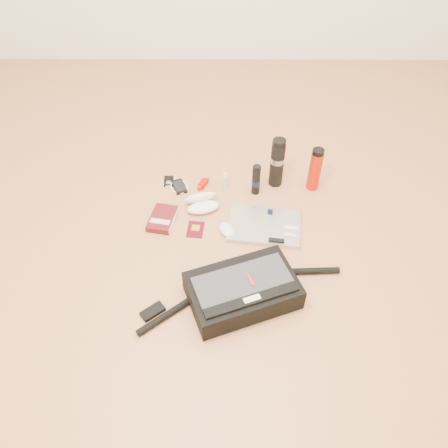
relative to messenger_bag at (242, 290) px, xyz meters
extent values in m
plane|color=#B87D4C|center=(-0.05, 0.31, -0.06)|extent=(4.00, 4.00, 0.00)
cube|color=black|center=(0.00, 0.00, 0.00)|extent=(0.54, 0.43, 0.11)
cube|color=#2B2D34|center=(0.01, -0.01, 0.06)|extent=(0.46, 0.34, 0.01)
cube|color=black|center=(0.04, -0.09, 0.06)|extent=(0.40, 0.19, 0.01)
cube|color=beige|center=(0.04, -0.09, 0.06)|extent=(0.08, 0.05, 0.02)
cube|color=red|center=(0.03, 0.00, 0.06)|extent=(0.03, 0.06, 0.02)
cylinder|color=black|center=(-0.32, -0.10, -0.04)|extent=(0.24, 0.20, 0.03)
cylinder|color=black|center=(0.31, 0.14, -0.04)|extent=(0.29, 0.04, 0.03)
cube|color=black|center=(-0.39, -0.08, -0.05)|extent=(0.11, 0.10, 0.02)
cube|color=#B2B2B4|center=(0.13, 0.43, -0.05)|extent=(0.40, 0.30, 0.02)
cube|color=black|center=(0.16, 0.52, -0.03)|extent=(0.03, 0.04, 0.00)
cube|color=silver|center=(0.26, 0.40, -0.03)|extent=(0.07, 0.03, 0.01)
cube|color=silver|center=(0.25, 0.35, -0.03)|extent=(0.06, 0.03, 0.01)
cube|color=black|center=(0.18, 0.32, -0.03)|extent=(0.08, 0.03, 0.01)
cube|color=#4A0F14|center=(-0.40, 0.48, -0.04)|extent=(0.16, 0.21, 0.03)
cube|color=beige|center=(-0.34, 0.47, -0.04)|extent=(0.04, 0.18, 0.03)
cube|color=#C1BA94|center=(-0.41, 0.44, -0.03)|extent=(0.11, 0.05, 0.00)
cube|color=#470511|center=(-0.23, 0.42, -0.06)|extent=(0.09, 0.12, 0.00)
cube|color=gold|center=(-0.23, 0.42, -0.05)|extent=(0.04, 0.04, 0.00)
ellipsoid|color=silver|center=(-0.07, 0.40, -0.04)|extent=(0.10, 0.13, 0.04)
ellipsoid|color=white|center=(-0.19, 0.55, -0.03)|extent=(0.19, 0.13, 0.05)
ellipsoid|color=silver|center=(-0.21, 0.61, -0.01)|extent=(0.19, 0.14, 0.10)
ellipsoid|color=black|center=(-0.22, 0.54, -0.03)|extent=(0.05, 0.04, 0.02)
ellipsoid|color=black|center=(-0.16, 0.56, -0.03)|extent=(0.05, 0.04, 0.02)
cylinder|color=black|center=(-0.19, 0.55, -0.03)|extent=(0.03, 0.01, 0.01)
cube|color=black|center=(-0.40, 0.79, -0.06)|extent=(0.06, 0.09, 0.01)
cylinder|color=#9A9A9C|center=(-0.40, 0.77, -0.05)|extent=(0.03, 0.03, 0.00)
torus|color=silver|center=(-0.40, 0.79, -0.05)|extent=(0.08, 0.08, 0.01)
cube|color=black|center=(-0.34, 0.74, -0.05)|extent=(0.10, 0.14, 0.01)
cube|color=black|center=(-0.34, 0.74, -0.05)|extent=(0.09, 0.11, 0.00)
torus|color=white|center=(-0.34, 0.74, -0.05)|extent=(0.12, 0.12, 0.01)
cube|color=#BF0300|center=(-0.20, 0.76, -0.04)|extent=(0.06, 0.07, 0.03)
cube|color=#B7130C|center=(-0.22, 0.72, -0.04)|extent=(0.03, 0.03, 0.02)
cylinder|color=#9D9DA0|center=(-0.18, 0.80, -0.04)|extent=(0.04, 0.04, 0.02)
cylinder|color=#A3C3DB|center=(-0.08, 0.74, -0.02)|extent=(0.03, 0.03, 0.09)
cylinder|color=silver|center=(-0.08, 0.74, 0.03)|extent=(0.02, 0.02, 0.02)
cylinder|color=white|center=(-0.08, 0.74, 0.04)|extent=(0.01, 0.01, 0.01)
cylinder|color=black|center=(0.09, 0.70, 0.03)|extent=(0.05, 0.05, 0.18)
cylinder|color=black|center=(0.09, 0.70, 0.01)|extent=(0.05, 0.05, 0.04)
ellipsoid|color=black|center=(0.09, 0.70, 0.12)|extent=(0.05, 0.05, 0.02)
cylinder|color=black|center=(0.21, 0.78, 0.07)|extent=(0.09, 0.09, 0.27)
cylinder|color=#9B9B9D|center=(0.21, 0.78, 0.11)|extent=(0.10, 0.10, 0.03)
cylinder|color=black|center=(0.21, 0.78, 0.22)|extent=(0.09, 0.09, 0.03)
cylinder|color=#B01506|center=(0.41, 0.75, 0.06)|extent=(0.09, 0.09, 0.23)
cylinder|color=black|center=(0.41, 0.75, 0.19)|extent=(0.08, 0.08, 0.02)
camera|label=1|loc=(-0.07, -1.10, 1.57)|focal=35.00mm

